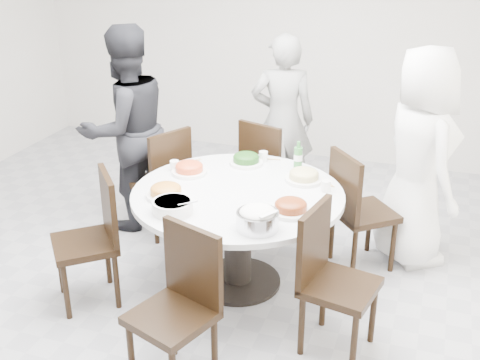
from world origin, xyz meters
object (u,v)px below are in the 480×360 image
(chair_ne, at_px, (364,210))
(soup_bowl, at_px, (173,207))
(chair_nw, at_px, (158,180))
(chair_se, at_px, (341,284))
(dining_table, at_px, (238,239))
(rice_bowl, at_px, (258,221))
(chair_n, at_px, (272,170))
(chair_s, at_px, (171,314))
(diner_middle, at_px, (283,121))
(diner_right, at_px, (419,158))
(diner_left, at_px, (126,129))
(chair_sw, at_px, (84,241))
(beverage_bottle, at_px, (298,155))

(chair_ne, height_order, soup_bowl, chair_ne)
(chair_nw, distance_m, chair_se, 2.06)
(dining_table, height_order, soup_bowl, soup_bowl)
(dining_table, relative_size, rice_bowl, 5.66)
(chair_n, xyz_separation_m, chair_nw, (-0.86, -0.52, 0.00))
(chair_se, height_order, rice_bowl, chair_se)
(chair_se, bearing_deg, chair_s, 137.16)
(chair_s, height_order, diner_middle, diner_middle)
(diner_right, xyz_separation_m, soup_bowl, (-1.47, -1.26, -0.06))
(chair_se, distance_m, diner_left, 2.38)
(diner_right, bearing_deg, chair_nw, 64.85)
(diner_right, height_order, diner_left, diner_left)
(chair_sw, bearing_deg, chair_s, 18.02)
(diner_middle, bearing_deg, chair_ne, 118.44)
(chair_ne, xyz_separation_m, chair_n, (-0.89, 0.54, 0.00))
(chair_s, bearing_deg, beverage_bottle, 99.42)
(dining_table, height_order, diner_middle, diner_middle)
(diner_middle, height_order, beverage_bottle, diner_middle)
(diner_right, distance_m, soup_bowl, 1.93)
(chair_sw, bearing_deg, diner_middle, 117.22)
(chair_n, relative_size, chair_se, 1.00)
(diner_left, bearing_deg, chair_sw, 45.53)
(chair_sw, xyz_separation_m, chair_s, (0.92, -0.56, 0.00))
(rice_bowl, bearing_deg, chair_nw, 138.97)
(chair_nw, relative_size, diner_middle, 0.59)
(chair_n, distance_m, diner_right, 1.32)
(chair_nw, bearing_deg, beverage_bottle, 114.79)
(chair_nw, distance_m, diner_middle, 1.30)
(chair_n, bearing_deg, chair_nw, 49.94)
(chair_s, bearing_deg, diner_left, 144.77)
(diner_right, distance_m, diner_left, 2.39)
(chair_ne, relative_size, chair_n, 1.00)
(diner_right, height_order, diner_middle, diner_right)
(diner_middle, bearing_deg, rice_bowl, 85.54)
(chair_se, height_order, diner_middle, diner_middle)
(diner_middle, distance_m, soup_bowl, 1.97)
(soup_bowl, height_order, beverage_bottle, beverage_bottle)
(dining_table, relative_size, chair_sw, 1.58)
(chair_nw, xyz_separation_m, diner_left, (-0.30, 0.06, 0.40))
(soup_bowl, bearing_deg, diner_left, 130.63)
(chair_nw, relative_size, rice_bowl, 3.58)
(soup_bowl, bearing_deg, chair_n, 81.25)
(diner_middle, bearing_deg, chair_sw, 52.45)
(beverage_bottle, bearing_deg, chair_sw, -138.43)
(chair_n, distance_m, soup_bowl, 1.59)
(chair_ne, xyz_separation_m, chair_s, (-0.84, -1.67, 0.00))
(chair_nw, height_order, chair_s, same)
(chair_ne, relative_size, beverage_bottle, 4.22)
(soup_bowl, relative_size, beverage_bottle, 1.19)
(chair_sw, bearing_deg, chair_nw, 138.76)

